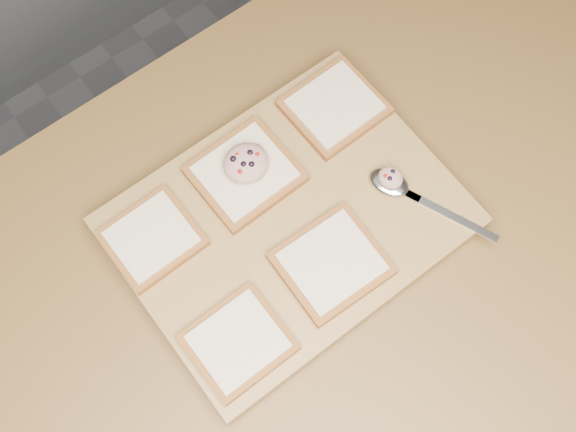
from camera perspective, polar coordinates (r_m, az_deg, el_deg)
name	(u,v)px	position (r m, az deg, el deg)	size (l,w,h in m)	color
ground	(264,394)	(1.87, -1.91, -13.87)	(4.00, 4.00, 0.00)	#515459
island_counter	(257,365)	(1.42, -2.50, -11.64)	(2.00, 0.80, 0.90)	slate
cutting_board	(288,223)	(0.99, 0.00, -0.59)	(0.44, 0.34, 0.04)	#A57E47
bread_far_left	(152,238)	(0.98, -10.69, -1.75)	(0.12, 0.11, 0.02)	#975F27
bread_far_center	(245,174)	(1.00, -3.41, 3.35)	(0.13, 0.12, 0.02)	#975F27
bread_far_right	(335,107)	(1.04, 3.70, 8.59)	(0.13, 0.12, 0.02)	#975F27
bread_near_left	(238,342)	(0.93, -3.96, -9.92)	(0.12, 0.11, 0.02)	#975F27
bread_near_center	(332,263)	(0.95, 3.46, -3.76)	(0.13, 0.12, 0.02)	#975F27
tuna_salad_dollop	(246,163)	(0.98, -3.35, 4.20)	(0.06, 0.06, 0.03)	tan
spoon	(398,187)	(1.00, 8.70, 2.26)	(0.10, 0.19, 0.01)	silver
spoon_salad	(391,178)	(0.99, 8.11, 3.02)	(0.03, 0.04, 0.02)	tan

